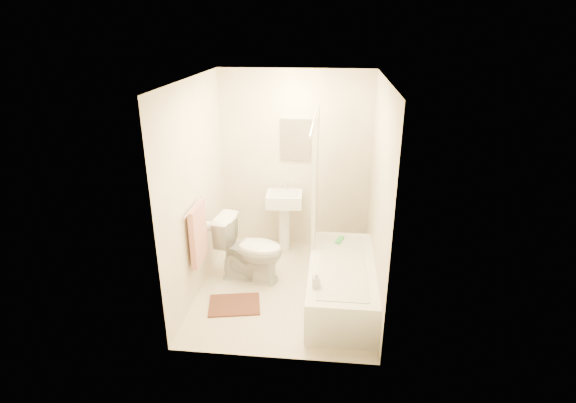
# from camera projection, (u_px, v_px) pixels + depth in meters

# --- Properties ---
(floor) EXTENTS (2.40, 2.40, 0.00)m
(floor) POSITION_uv_depth(u_px,v_px,m) (286.00, 288.00, 5.31)
(floor) COLOR beige
(floor) RESTS_ON ground
(ceiling) EXTENTS (2.40, 2.40, 0.00)m
(ceiling) POSITION_uv_depth(u_px,v_px,m) (285.00, 79.00, 4.43)
(ceiling) COLOR white
(ceiling) RESTS_ON ground
(wall_back) EXTENTS (2.00, 0.02, 2.40)m
(wall_back) POSITION_uv_depth(u_px,v_px,m) (295.00, 161.00, 5.98)
(wall_back) COLOR beige
(wall_back) RESTS_ON ground
(wall_left) EXTENTS (0.02, 2.40, 2.40)m
(wall_left) POSITION_uv_depth(u_px,v_px,m) (196.00, 190.00, 4.97)
(wall_left) COLOR beige
(wall_left) RESTS_ON ground
(wall_right) EXTENTS (0.02, 2.40, 2.40)m
(wall_right) POSITION_uv_depth(u_px,v_px,m) (379.00, 196.00, 4.77)
(wall_right) COLOR beige
(wall_right) RESTS_ON ground
(mirror) EXTENTS (0.40, 0.03, 0.55)m
(mirror) POSITION_uv_depth(u_px,v_px,m) (295.00, 140.00, 5.85)
(mirror) COLOR white
(mirror) RESTS_ON wall_back
(curtain_rod) EXTENTS (0.03, 1.70, 0.03)m
(curtain_rod) POSITION_uv_depth(u_px,v_px,m) (315.00, 118.00, 4.64)
(curtain_rod) COLOR silver
(curtain_rod) RESTS_ON wall_back
(shower_curtain) EXTENTS (0.04, 0.80, 1.55)m
(shower_curtain) POSITION_uv_depth(u_px,v_px,m) (315.00, 177.00, 5.30)
(shower_curtain) COLOR silver
(shower_curtain) RESTS_ON curtain_rod
(towel_bar) EXTENTS (0.02, 0.60, 0.02)m
(towel_bar) POSITION_uv_depth(u_px,v_px,m) (193.00, 207.00, 4.77)
(towel_bar) COLOR silver
(towel_bar) RESTS_ON wall_left
(towel) EXTENTS (0.06, 0.45, 0.66)m
(towel) POSITION_uv_depth(u_px,v_px,m) (198.00, 234.00, 4.89)
(towel) COLOR #CC7266
(towel) RESTS_ON towel_bar
(toilet_paper) EXTENTS (0.11, 0.12, 0.12)m
(toilet_paper) POSITION_uv_depth(u_px,v_px,m) (208.00, 226.00, 5.26)
(toilet_paper) COLOR white
(toilet_paper) RESTS_ON wall_left
(toilet) EXTENTS (0.86, 0.57, 0.79)m
(toilet) POSITION_uv_depth(u_px,v_px,m) (250.00, 249.00, 5.37)
(toilet) COLOR white
(toilet) RESTS_ON floor
(sink) EXTENTS (0.49, 0.40, 0.92)m
(sink) POSITION_uv_depth(u_px,v_px,m) (284.00, 219.00, 6.04)
(sink) COLOR white
(sink) RESTS_ON floor
(bathtub) EXTENTS (0.71, 1.63, 0.46)m
(bathtub) POSITION_uv_depth(u_px,v_px,m) (341.00, 283.00, 4.98)
(bathtub) COLOR white
(bathtub) RESTS_ON floor
(bath_mat) EXTENTS (0.63, 0.52, 0.02)m
(bath_mat) POSITION_uv_depth(u_px,v_px,m) (234.00, 305.00, 4.98)
(bath_mat) COLOR #4E261E
(bath_mat) RESTS_ON floor
(soap_bottle) EXTENTS (0.09, 0.09, 0.17)m
(soap_bottle) POSITION_uv_depth(u_px,v_px,m) (316.00, 280.00, 4.45)
(soap_bottle) COLOR white
(soap_bottle) RESTS_ON bathtub
(scrub_brush) EXTENTS (0.11, 0.20, 0.04)m
(scrub_brush) POSITION_uv_depth(u_px,v_px,m) (340.00, 240.00, 5.41)
(scrub_brush) COLOR green
(scrub_brush) RESTS_ON bathtub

